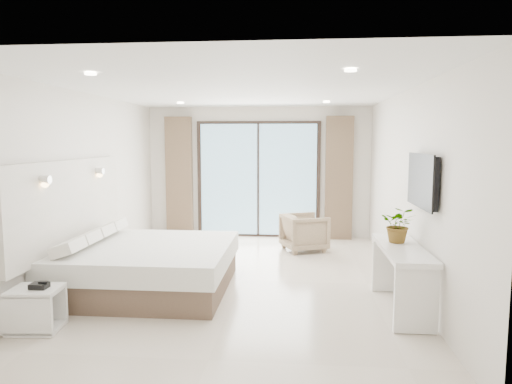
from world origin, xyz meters
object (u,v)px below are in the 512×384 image
(nightstand, at_px, (36,309))
(console_desk, at_px, (402,264))
(bed, at_px, (147,266))
(armchair, at_px, (304,230))

(nightstand, bearing_deg, console_desk, 8.30)
(bed, relative_size, nightstand, 4.10)
(console_desk, bearing_deg, armchair, 110.73)
(nightstand, distance_m, console_desk, 4.11)
(console_desk, relative_size, armchair, 2.02)
(bed, bearing_deg, nightstand, -117.40)
(console_desk, height_order, armchair, console_desk)
(nightstand, relative_size, console_desk, 0.36)
(console_desk, bearing_deg, bed, 171.52)
(console_desk, distance_m, armchair, 3.10)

